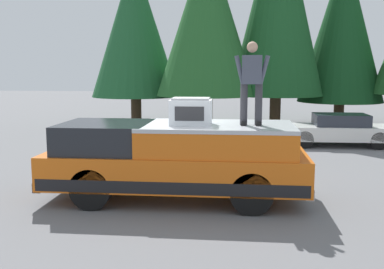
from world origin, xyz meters
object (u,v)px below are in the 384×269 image
pickup_truck (176,160)px  parked_car_white (338,130)px  person_on_truck_bed (252,81)px  compressor_unit (191,111)px

pickup_truck → parked_car_white: 8.96m
pickup_truck → person_on_truck_bed: bearing=-93.2°
compressor_unit → pickup_truck: bearing=66.0°
pickup_truck → person_on_truck_bed: person_on_truck_bed is taller
compressor_unit → parked_car_white: bearing=-31.2°
parked_car_white → compressor_unit: bearing=148.8°
pickup_truck → parked_car_white: size_ratio=1.35×
pickup_truck → compressor_unit: bearing=-114.0°
person_on_truck_bed → parked_car_white: person_on_truck_bed is taller
parked_car_white → person_on_truck_bed: bearing=155.9°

